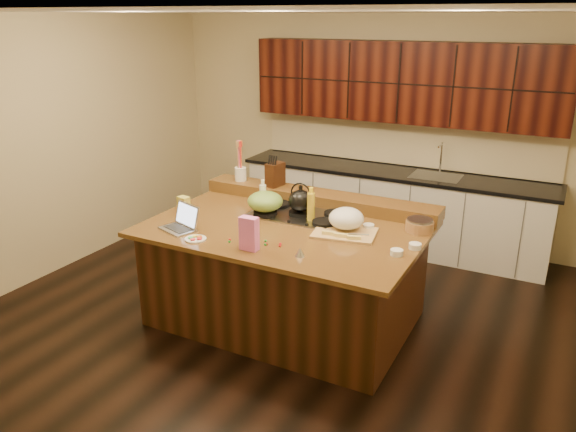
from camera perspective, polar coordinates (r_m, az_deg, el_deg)
The scene contains 36 objects.
room at distance 4.80m, azimuth -0.28°, elevation 3.75°, with size 5.52×5.02×2.72m.
island at distance 5.12m, azimuth -0.26°, elevation -5.82°, with size 2.40×1.60×0.92m.
back_ledge at distance 5.51m, azimuth 3.12°, elevation 1.83°, with size 2.40×0.30×0.12m, color black.
cooktop at distance 5.18m, azimuth 1.28°, elevation 0.16°, with size 0.92×0.52×0.05m.
back_counter at distance 6.79m, azimuth 10.84°, elevation 4.98°, with size 3.70×0.66×2.40m.
kettle at distance 5.14m, azimuth 1.29°, elevation 1.54°, with size 0.23×0.23×0.21m, color black.
green_bowl at distance 5.17m, azimuth -2.34°, elevation 1.50°, with size 0.33×0.33×0.18m, color olive.
laptop at distance 4.95m, azimuth -10.73°, elevation -0.65°, with size 0.37×0.33×0.21m.
oil_bottle at distance 5.01m, azimuth 2.34°, elevation 0.88°, with size 0.07×0.07×0.27m, color gold.
vinegar_bottle at distance 5.31m, azimuth -2.57°, elevation 1.88°, with size 0.06×0.06×0.25m, color silver.
wooden_tray at distance 4.80m, azimuth 5.90°, elevation -0.59°, with size 0.58×0.46×0.21m.
ramekin_a at distance 4.57m, azimuth 12.78°, elevation -3.00°, with size 0.10×0.10×0.04m, color white.
ramekin_b at distance 4.43m, azimuth 10.98°, elevation -3.65°, with size 0.10×0.10×0.04m, color white.
ramekin_c at distance 4.91m, azimuth 8.18°, elevation -1.10°, with size 0.10×0.10×0.04m, color white.
strainer_bowl at distance 4.94m, azimuth 13.22°, elevation -1.01°, with size 0.24×0.24×0.09m, color #996B3F.
kitchen_timer at distance 4.32m, azimuth 1.22°, elevation -3.67°, with size 0.08×0.08×0.07m, color silver.
pink_bag at distance 4.41m, azimuth -3.97°, elevation -1.79°, with size 0.15×0.08×0.27m, color pink.
candy_plate at distance 4.71m, azimuth -9.38°, elevation -2.31°, with size 0.18×0.18×0.01m, color white.
package_box at distance 5.35m, azimuth -10.54°, elevation 1.15°, with size 0.11×0.08×0.15m, color #CFC749.
utensil_crock at distance 5.88m, azimuth -4.84°, elevation 4.27°, with size 0.12×0.12×0.14m, color white.
knife_block at distance 5.67m, azimuth -1.31°, elevation 4.24°, with size 0.12×0.19×0.24m, color black.
gumdrop_0 at distance 4.69m, azimuth -4.17°, elevation -2.14°, with size 0.02×0.02×0.02m, color red.
gumdrop_1 at distance 4.45m, azimuth -3.69°, elevation -3.34°, with size 0.02×0.02×0.02m, color #198C26.
gumdrop_2 at distance 4.54m, azimuth -0.78°, elevation -2.84°, with size 0.02×0.02×0.02m, color red.
gumdrop_3 at distance 4.61m, azimuth -5.96°, elevation -2.60°, with size 0.02×0.02×0.02m, color #198C26.
gumdrop_4 at distance 4.67m, azimuth -4.25°, elevation -2.25°, with size 0.02×0.02×0.02m, color red.
gumdrop_5 at distance 4.50m, azimuth -3.30°, elevation -3.08°, with size 0.02×0.02×0.02m, color #198C26.
gumdrop_6 at distance 4.54m, azimuth -2.21°, elevation -2.85°, with size 0.02×0.02×0.02m, color red.
gumdrop_7 at distance 4.66m, azimuth -3.63°, elevation -2.27°, with size 0.02×0.02×0.02m, color #198C26.
gumdrop_8 at distance 4.58m, azimuth -4.60°, elevation -2.71°, with size 0.02×0.02×0.02m, color red.
gumdrop_9 at distance 4.66m, azimuth -3.33°, elevation -2.26°, with size 0.02×0.02×0.02m, color #198C26.
gumdrop_10 at distance 4.54m, azimuth -4.06°, elevation -2.88°, with size 0.02×0.02×0.02m, color red.
gumdrop_11 at distance 4.53m, azimuth -2.33°, elevation -2.91°, with size 0.02×0.02×0.02m, color #198C26.
gumdrop_12 at distance 4.65m, azimuth -5.93°, elevation -2.40°, with size 0.02×0.02×0.02m, color red.
gumdrop_13 at distance 4.60m, azimuth -2.29°, elevation -2.54°, with size 0.02×0.02×0.02m, color #198C26.
gumdrop_14 at distance 4.50m, azimuth -0.82°, elevation -3.05°, with size 0.02×0.02×0.02m, color red.
Camera 1 is at (2.15, -4.08, 2.67)m, focal length 35.00 mm.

